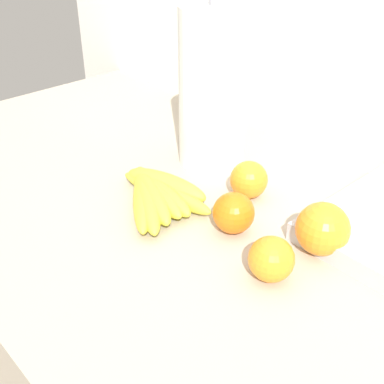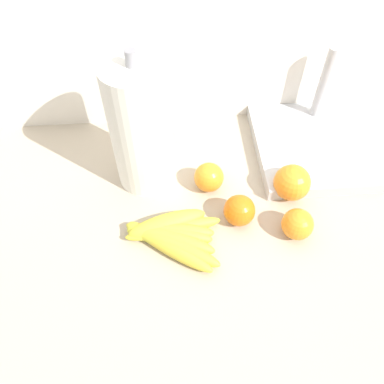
% 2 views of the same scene
% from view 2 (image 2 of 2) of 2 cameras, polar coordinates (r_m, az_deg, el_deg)
% --- Properties ---
extents(ground_plane, '(6.00, 6.00, 0.00)m').
position_cam_2_polar(ground_plane, '(1.71, 5.66, -22.25)').
color(ground_plane, gray).
extents(counter, '(1.65, 0.69, 0.95)m').
position_cam_2_polar(counter, '(1.26, 7.43, -16.60)').
color(counter, '#ADA08C').
rests_on(counter, ground).
extents(wall_back, '(2.05, 0.06, 1.30)m').
position_cam_2_polar(wall_back, '(1.29, 5.64, 2.06)').
color(wall_back, silver).
rests_on(wall_back, ground).
extents(banana_bunch, '(0.20, 0.17, 0.04)m').
position_cam_2_polar(banana_bunch, '(0.79, -3.18, -6.27)').
color(banana_bunch, gold).
rests_on(banana_bunch, counter).
extents(orange_front, '(0.08, 0.08, 0.08)m').
position_cam_2_polar(orange_front, '(0.87, 14.27, 1.33)').
color(orange_front, orange).
rests_on(orange_front, counter).
extents(orange_far_right, '(0.07, 0.07, 0.07)m').
position_cam_2_polar(orange_far_right, '(0.81, 6.87, -2.67)').
color(orange_far_right, orange).
rests_on(orange_far_right, counter).
extents(orange_back_left, '(0.07, 0.07, 0.07)m').
position_cam_2_polar(orange_back_left, '(0.86, 2.46, 2.14)').
color(orange_back_left, orange).
rests_on(orange_back_left, counter).
extents(orange_back_right, '(0.06, 0.06, 0.06)m').
position_cam_2_polar(orange_back_right, '(0.81, 15.01, -4.52)').
color(orange_back_right, orange).
rests_on(orange_back_right, counter).
extents(paper_towel_roll, '(0.12, 0.12, 0.32)m').
position_cam_2_polar(paper_towel_roll, '(0.80, -7.44, 9.10)').
color(paper_towel_roll, white).
rests_on(paper_towel_roll, counter).
extents(sink_basin, '(0.32, 0.28, 0.21)m').
position_cam_2_polar(sink_basin, '(1.00, 18.48, 6.67)').
color(sink_basin, '#B7BABF').
rests_on(sink_basin, counter).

